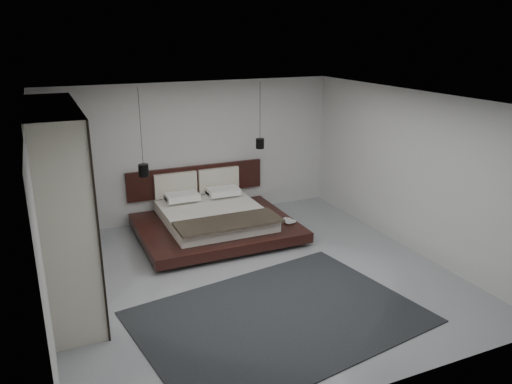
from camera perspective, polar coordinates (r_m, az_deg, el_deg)
name	(u,v)px	position (r m, az deg, el deg)	size (l,w,h in m)	color
floor	(253,275)	(8.12, -0.39, -9.45)	(6.00, 6.00, 0.00)	gray
ceiling	(252,99)	(7.27, -0.43, 10.56)	(6.00, 6.00, 0.00)	white
wall_back	(194,151)	(10.31, -7.08, 4.68)	(6.00, 6.00, 0.00)	beige
wall_front	(372,276)	(5.17, 13.11, -9.36)	(6.00, 6.00, 0.00)	beige
wall_left	(39,221)	(7.02, -23.53, -3.03)	(6.00, 6.00, 0.00)	beige
wall_right	(409,171)	(9.15, 17.12, 2.32)	(6.00, 6.00, 0.00)	beige
lattice_screen	(40,179)	(9.39, -23.49, 1.38)	(0.05, 0.90, 2.60)	black
bed	(214,219)	(9.63, -4.86, -3.09)	(2.88, 2.43, 1.09)	black
book_lower	(284,222)	(9.49, 3.25, -3.46)	(0.20, 0.27, 0.03)	#99724C
book_upper	(284,222)	(9.45, 3.22, -3.41)	(0.19, 0.26, 0.02)	#99724C
pendant_left	(144,170)	(9.47, -12.73, 2.47)	(0.19, 0.19, 1.64)	black
pendant_right	(260,143)	(10.09, 0.46, 5.60)	(0.17, 0.17, 1.32)	black
wardrobe	(62,206)	(7.50, -21.33, -1.46)	(0.67, 2.85, 2.80)	beige
rug	(279,317)	(7.03, 2.65, -14.07)	(3.71, 2.65, 0.02)	black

